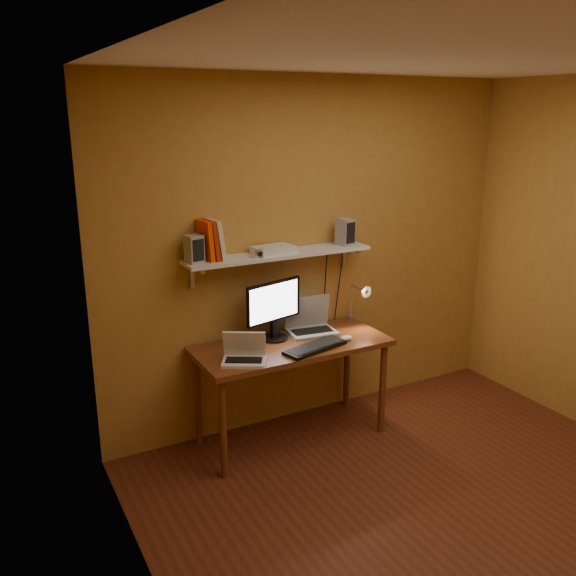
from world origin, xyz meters
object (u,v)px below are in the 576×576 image
desk_lamp (359,298)px  router (274,250)px  netbook (244,353)px  laptop (310,322)px  speaker_right (345,232)px  wall_shelf (279,255)px  mouse (346,338)px  shelf_camera (258,254)px  desk (292,354)px  monitor (274,307)px  speaker_left (194,249)px  keyboard (315,347)px

desk_lamp → router: bearing=173.9°
netbook → router: router is taller
laptop → speaker_right: speaker_right is taller
desk_lamp → wall_shelf: bearing=174.1°
netbook → mouse: netbook is taller
wall_shelf → speaker_right: 0.57m
shelf_camera → desk_lamp: bearing=-0.2°
desk → netbook: bearing=-162.8°
desk → shelf_camera: shelf_camera is taller
mouse → shelf_camera: shelf_camera is taller
router → mouse: bearing=-39.0°
desk_lamp → speaker_right: bearing=149.5°
wall_shelf → router: bearing=170.4°
laptop → netbook: (-0.67, -0.29, -0.01)m
desk → netbook: size_ratio=4.06×
wall_shelf → router: 0.06m
monitor → shelf_camera: 0.43m
desk_lamp → speaker_right: 0.53m
speaker_left → shelf_camera: 0.45m
laptop → speaker_left: size_ratio=2.05×
desk_lamp → desk: bearing=-169.2°
desk_lamp → speaker_left: bearing=176.8°
keyboard → router: size_ratio=1.66×
laptop → desk: bearing=-138.8°
desk_lamp → laptop: bearing=176.0°
wall_shelf → monitor: size_ratio=2.97×
wall_shelf → mouse: 0.77m
keyboard → shelf_camera: size_ratio=5.09×
keyboard → speaker_right: speaker_right is taller
desk → laptop: size_ratio=3.69×
keyboard → speaker_left: speaker_left is taller
wall_shelf → netbook: size_ratio=4.06×
speaker_left → speaker_right: size_ratio=0.93×
speaker_right → monitor: bearing=170.9°
desk → mouse: size_ratio=14.57×
monitor → netbook: monitor is taller
desk → monitor: 0.36m
wall_shelf → shelf_camera: (-0.19, -0.06, 0.04)m
monitor → shelf_camera: shelf_camera is taller
monitor → router: (0.03, 0.06, 0.41)m
monitor → keyboard: (0.16, -0.31, -0.23)m
netbook → speaker_right: 1.23m
netbook → keyboard: size_ratio=0.72×
speaker_right → shelf_camera: (-0.75, -0.06, -0.07)m
desk_lamp → shelf_camera: bearing=179.8°
netbook → shelf_camera: bearing=77.4°
speaker_right → router: speaker_right is taller
speaker_right → shelf_camera: bearing=171.0°
monitor → laptop: size_ratio=1.24×
speaker_left → router: size_ratio=0.64×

